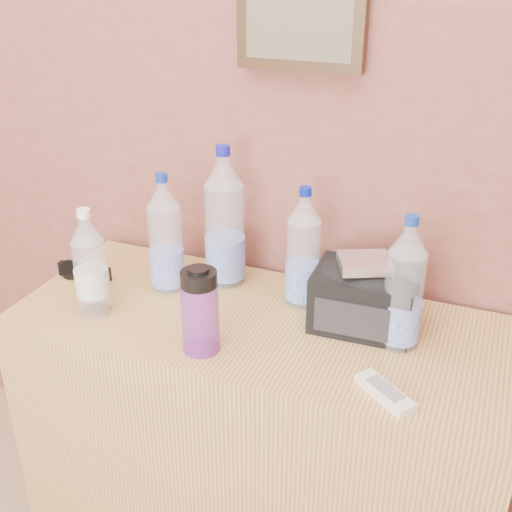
% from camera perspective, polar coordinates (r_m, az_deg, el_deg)
% --- Properties ---
extents(picture_frame, '(0.30, 0.03, 0.25)m').
position_cam_1_polar(picture_frame, '(1.53, 4.00, 20.73)').
color(picture_frame, '#382311').
rests_on(picture_frame, room_shell).
extents(dresser, '(1.18, 0.49, 0.74)m').
position_cam_1_polar(dresser, '(1.75, 0.31, -15.97)').
color(dresser, tan).
rests_on(dresser, ground).
extents(pet_large_a, '(0.08, 0.08, 0.31)m').
position_cam_1_polar(pet_large_a, '(1.62, -8.05, 1.50)').
color(pet_large_a, silver).
rests_on(pet_large_a, dresser).
extents(pet_large_b, '(0.08, 0.08, 0.30)m').
position_cam_1_polar(pet_large_b, '(1.55, 4.22, 0.25)').
color(pet_large_b, silver).
rests_on(pet_large_b, dresser).
extents(pet_large_c, '(0.10, 0.10, 0.37)m').
position_cam_1_polar(pet_large_c, '(1.63, -2.80, 2.86)').
color(pet_large_c, silver).
rests_on(pet_large_c, dresser).
extents(pet_large_d, '(0.08, 0.08, 0.31)m').
position_cam_1_polar(pet_large_d, '(1.41, 13.02, -2.92)').
color(pet_large_d, '#A6CAD6').
rests_on(pet_large_d, dresser).
extents(pet_small, '(0.08, 0.08, 0.27)m').
position_cam_1_polar(pet_small, '(1.56, -14.49, -1.05)').
color(pet_small, silver).
rests_on(pet_small, dresser).
extents(nalgene_bottle, '(0.08, 0.08, 0.20)m').
position_cam_1_polar(nalgene_bottle, '(1.38, -4.99, -4.83)').
color(nalgene_bottle, purple).
rests_on(nalgene_bottle, dresser).
extents(sunglasses, '(0.15, 0.07, 0.04)m').
position_cam_1_polar(sunglasses, '(1.76, -14.99, -1.34)').
color(sunglasses, black).
rests_on(sunglasses, dresser).
extents(ac_remote, '(0.14, 0.12, 0.02)m').
position_cam_1_polar(ac_remote, '(1.31, 11.37, -11.82)').
color(ac_remote, silver).
rests_on(ac_remote, dresser).
extents(toiletry_bag, '(0.23, 0.17, 0.16)m').
position_cam_1_polar(toiletry_bag, '(1.49, 9.61, -3.51)').
color(toiletry_bag, black).
rests_on(toiletry_bag, dresser).
extents(foil_packet, '(0.14, 0.13, 0.02)m').
position_cam_1_polar(foil_packet, '(1.44, 9.65, -0.62)').
color(foil_packet, white).
rests_on(foil_packet, toiletry_bag).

